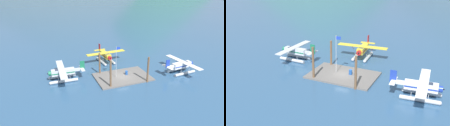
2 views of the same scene
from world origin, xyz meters
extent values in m
plane|color=#2D5175|center=(0.00, 0.00, 0.00)|extent=(1200.00, 1200.00, 0.00)
cube|color=#66605B|center=(0.00, 0.00, 0.15)|extent=(11.84, 7.87, 0.30)
cylinder|color=brown|center=(-4.07, -3.34, 2.88)|extent=(0.40, 0.40, 5.77)
cylinder|color=brown|center=(3.92, -3.92, 2.79)|extent=(0.40, 0.40, 5.58)
cylinder|color=brown|center=(-4.10, 3.47, 2.53)|extent=(0.39, 0.39, 5.06)
cylinder|color=silver|center=(-1.46, 0.18, 3.72)|extent=(0.08, 0.08, 6.85)
cube|color=#1E3DB2|center=(-1.01, 0.18, 6.80)|extent=(0.90, 0.03, 0.56)
sphere|color=gold|center=(-1.46, 0.18, 7.20)|extent=(0.10, 0.10, 0.10)
cylinder|color=#1E4C99|center=(1.20, 0.52, 0.74)|extent=(0.58, 0.58, 0.88)
torus|color=#1E4C99|center=(1.20, 0.52, 0.74)|extent=(0.62, 0.62, 0.04)
cylinder|color=#B7BABF|center=(13.60, -1.27, 0.32)|extent=(5.63, 1.05, 0.64)
sphere|color=#B7BABF|center=(16.40, -1.07, 0.32)|extent=(0.64, 0.64, 0.64)
cylinder|color=#B7BABF|center=(13.79, -3.77, 0.32)|extent=(5.63, 1.05, 0.64)
sphere|color=#B7BABF|center=(16.58, -3.56, 0.32)|extent=(0.64, 0.64, 0.64)
cylinder|color=#B7BABF|center=(14.80, -1.18, 0.99)|extent=(0.10, 0.10, 0.70)
cylinder|color=#B7BABF|center=(12.41, -1.36, 0.99)|extent=(0.10, 0.10, 0.70)
cylinder|color=#B7BABF|center=(14.99, -3.68, 0.99)|extent=(0.10, 0.10, 0.70)
cylinder|color=#B7BABF|center=(12.59, -3.85, 0.99)|extent=(0.10, 0.10, 0.70)
cube|color=white|center=(13.70, -2.52, 1.94)|extent=(4.88, 1.59, 1.20)
cube|color=#1E389E|center=(13.70, -2.52, 1.84)|extent=(4.78, 1.60, 0.24)
cube|color=#283347|center=(14.77, -2.44, 2.27)|extent=(1.17, 1.13, 0.56)
cube|color=white|center=(14.00, -2.50, 2.61)|extent=(2.17, 10.48, 0.14)
cylinder|color=#1E389E|center=(13.83, -0.30, 2.27)|extent=(0.13, 0.63, 0.84)
cylinder|color=#1E389E|center=(14.16, -4.69, 2.27)|extent=(0.13, 0.63, 0.84)
cylinder|color=#1E389E|center=(16.39, -2.32, 1.94)|extent=(0.67, 1.00, 0.96)
cone|color=black|center=(16.84, -2.29, 1.94)|extent=(0.38, 0.38, 0.36)
cube|color=white|center=(10.46, -2.76, 2.04)|extent=(2.23, 0.60, 0.56)
cube|color=#1E389E|center=(9.56, -2.83, 2.89)|extent=(1.01, 0.19, 1.90)
cube|color=white|center=(9.66, -2.82, 2.14)|extent=(1.03, 3.25, 0.10)
cylinder|color=#B7BABF|center=(-12.28, 2.19, 0.32)|extent=(5.62, 0.79, 0.64)
sphere|color=#B7BABF|center=(-15.08, 2.26, 0.32)|extent=(0.64, 0.64, 0.64)
cylinder|color=#B7BABF|center=(-12.21, 4.69, 0.32)|extent=(5.62, 0.79, 0.64)
sphere|color=#B7BABF|center=(-15.01, 4.76, 0.32)|extent=(0.64, 0.64, 0.64)
cylinder|color=#B7BABF|center=(-13.48, 2.22, 0.99)|extent=(0.10, 0.10, 0.70)
cylinder|color=#B7BABF|center=(-11.08, 2.16, 0.99)|extent=(0.10, 0.10, 0.70)
cylinder|color=#B7BABF|center=(-13.41, 4.72, 0.99)|extent=(0.10, 0.10, 0.70)
cylinder|color=#B7BABF|center=(-11.01, 4.65, 0.99)|extent=(0.10, 0.10, 0.70)
cube|color=silver|center=(-12.24, 3.44, 1.94)|extent=(4.83, 1.37, 1.20)
cube|color=#196B47|center=(-12.24, 3.44, 1.84)|extent=(4.74, 1.39, 0.24)
cube|color=#283347|center=(-13.32, 3.47, 2.27)|extent=(1.13, 1.08, 0.56)
cube|color=silver|center=(-12.54, 3.45, 2.61)|extent=(1.68, 10.43, 0.14)
cylinder|color=#196B47|center=(-12.60, 1.25, 2.27)|extent=(0.10, 0.62, 0.84)
cylinder|color=#196B47|center=(-12.49, 5.64, 2.27)|extent=(0.10, 0.62, 0.84)
cylinder|color=#196B47|center=(-14.94, 3.51, 1.94)|extent=(0.63, 0.98, 0.96)
cone|color=black|center=(-15.39, 3.52, 1.94)|extent=(0.36, 0.37, 0.36)
cube|color=silver|center=(-9.00, 3.35, 2.04)|extent=(2.21, 0.50, 0.56)
cube|color=#196B47|center=(-8.10, 3.33, 2.89)|extent=(1.00, 0.15, 1.90)
cube|color=silver|center=(-8.20, 3.33, 2.14)|extent=(0.89, 3.22, 0.10)
cylinder|color=#B7BABF|center=(1.01, 10.58, 0.32)|extent=(1.03, 5.63, 0.64)
sphere|color=#B7BABF|center=(1.20, 7.79, 0.32)|extent=(0.64, 0.64, 0.64)
cylinder|color=#B7BABF|center=(-1.48, 10.41, 0.32)|extent=(1.03, 5.63, 0.64)
sphere|color=#B7BABF|center=(-1.29, 7.62, 0.32)|extent=(0.64, 0.64, 0.64)
cylinder|color=#B7BABF|center=(1.09, 9.39, 0.99)|extent=(0.10, 0.10, 0.70)
cylinder|color=#B7BABF|center=(0.93, 11.78, 0.99)|extent=(0.10, 0.10, 0.70)
cylinder|color=#B7BABF|center=(-1.40, 9.21, 0.99)|extent=(0.10, 0.10, 0.70)
cylinder|color=#B7BABF|center=(-1.57, 11.61, 0.99)|extent=(0.10, 0.10, 0.70)
cube|color=yellow|center=(-0.24, 10.50, 1.94)|extent=(1.57, 4.87, 1.20)
cube|color=#B21E1E|center=(-0.24, 10.50, 1.84)|extent=(1.58, 4.78, 0.24)
cube|color=#283347|center=(-0.16, 9.42, 2.27)|extent=(1.13, 1.17, 0.56)
cube|color=yellow|center=(-0.22, 10.20, 2.61)|extent=(10.47, 2.12, 0.14)
cylinder|color=#B21E1E|center=(1.98, 10.35, 2.27)|extent=(0.63, 0.12, 0.84)
cylinder|color=#B21E1E|center=(-2.41, 10.04, 2.27)|extent=(0.63, 0.12, 0.84)
cylinder|color=#B21E1E|center=(-0.05, 7.80, 1.94)|extent=(1.00, 0.67, 0.96)
cone|color=black|center=(-0.02, 7.35, 1.94)|extent=(0.38, 0.37, 0.36)
cube|color=yellow|center=(-0.46, 13.74, 2.04)|extent=(0.59, 2.23, 0.56)
cube|color=#B21E1E|center=(-0.53, 14.64, 2.89)|extent=(0.19, 1.01, 1.90)
cube|color=yellow|center=(-0.52, 14.54, 2.14)|extent=(3.25, 1.02, 0.10)
camera|label=1|loc=(-16.59, -36.21, 19.14)|focal=32.01mm
camera|label=2|loc=(17.79, -39.66, 19.09)|focal=42.80mm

